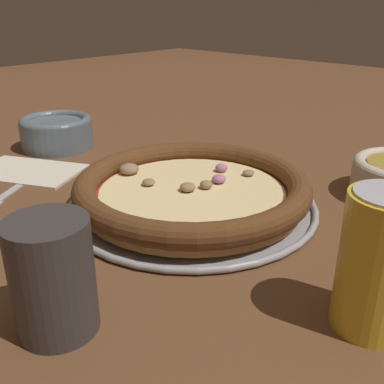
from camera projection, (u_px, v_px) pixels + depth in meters
The scene contains 8 objects.
ground_plane at pixel (192, 207), 0.61m from camera, with size 3.00×3.00×0.00m, color brown.
pizza_tray at pixel (192, 204), 0.61m from camera, with size 0.33×0.33×0.01m.
pizza at pixel (192, 188), 0.60m from camera, with size 0.31×0.31×0.04m.
bowl_far at pixel (57, 131), 0.84m from camera, with size 0.13×0.13×0.06m.
drinking_cup at pixel (53, 277), 0.37m from camera, with size 0.07×0.07×0.10m.
napkin at pixel (27, 170), 0.73m from camera, with size 0.20×0.17×0.01m.
fork at pixel (10, 191), 0.65m from camera, with size 0.11×0.17×0.00m.
beverage_can at pixel (379, 263), 0.37m from camera, with size 0.07×0.07×0.12m.
Camera 1 is at (-0.37, 0.40, 0.26)m, focal length 42.00 mm.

